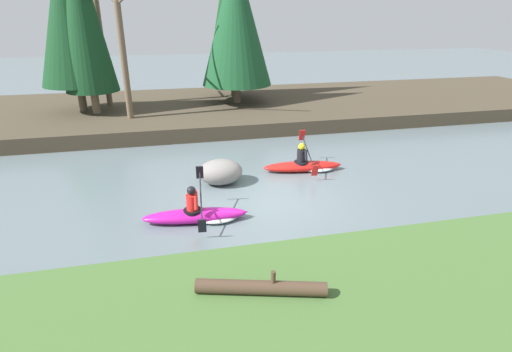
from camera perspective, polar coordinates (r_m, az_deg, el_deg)
The scene contains 13 objects.
ground_plane at distance 11.67m, azimuth 1.31°, elevation -3.47°, with size 90.00×90.00×0.00m, color slate.
riverbank_near at distance 6.76m, azimuth 15.22°, elevation -22.63°, with size 44.00×5.26×0.77m.
riverbank_far at distance 21.67m, azimuth -5.83°, elevation 9.53°, with size 44.00×9.62×0.63m.
conifer_tree_far_left at distance 20.89m, azimuth -25.22°, elevation 19.89°, with size 3.21×3.21×7.27m.
conifer_tree_left at distance 20.25m, azimuth -23.68°, elevation 20.85°, with size 2.39×2.39×8.03m.
conifer_tree_mid_left at distance 21.12m, azimuth -2.90°, elevation 21.44°, with size 3.56×3.56×7.30m.
conifer_tree_centre at distance 22.86m, azimuth -3.38°, elevation 23.41°, with size 2.89×2.89×8.62m.
bare_tree_upstream at distance 21.94m, azimuth -21.27°, elevation 18.65°, with size 4.15×4.10×7.59m.
bare_tree_mid_upstream at distance 18.77m, azimuth -18.46°, elevation 17.09°, with size 3.60×3.56×6.53m.
kayaker_lead at distance 13.83m, azimuth 7.10°, elevation 1.51°, with size 2.79×2.07×1.20m.
kayaker_middle at distance 10.55m, azimuth -8.09°, elevation -5.45°, with size 2.79×2.07×1.20m.
boulder_midstream at distance 12.68m, azimuth -5.10°, elevation 0.59°, with size 1.40×1.10×0.79m.
driftwood_log at distance 6.81m, azimuth 0.73°, elevation -15.63°, with size 2.15×0.81×0.44m.
Camera 1 is at (-2.63, -10.17, 5.08)m, focal length 28.00 mm.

